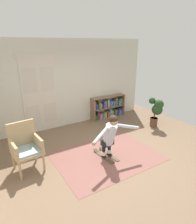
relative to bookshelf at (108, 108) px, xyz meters
name	(u,v)px	position (x,y,z in m)	size (l,w,h in m)	color
ground_plane	(112,157)	(-1.49, -2.39, -0.38)	(7.20, 7.20, 0.00)	brown
back_wall	(68,84)	(-1.49, 0.21, 1.07)	(6.00, 0.10, 2.90)	beige
double_door	(40,94)	(-2.48, 0.15, 0.85)	(1.22, 0.05, 2.45)	beige
rug	(106,156)	(-1.61, -2.29, -0.38)	(2.56, 1.92, 0.01)	brown
bookshelf	(108,108)	(0.00, 0.00, 0.00)	(1.40, 0.30, 0.85)	#7F6046
wicker_chair	(25,146)	(-3.43, -1.73, 0.20)	(0.65, 0.65, 1.10)	tan
potted_plant	(156,110)	(0.86, -1.63, 0.25)	(0.38, 0.47, 1.04)	brown
skis_pair	(106,155)	(-1.61, -2.26, -0.36)	(0.33, 0.77, 0.07)	#4B3C25
person_skier	(110,134)	(-1.60, -2.42, 0.31)	(1.44, 0.61, 1.12)	white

